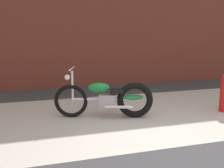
# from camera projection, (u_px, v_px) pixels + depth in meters

# --- Properties ---
(ground_plane) EXTENTS (80.00, 80.00, 0.00)m
(ground_plane) POSITION_uv_depth(u_px,v_px,m) (177.00, 147.00, 3.88)
(ground_plane) COLOR #38383A
(sidewalk_slab) EXTENTS (36.00, 3.50, 0.01)m
(sidewalk_slab) POSITION_uv_depth(u_px,v_px,m) (135.00, 114.00, 5.53)
(sidewalk_slab) COLOR #B2ADA3
(sidewalk_slab) RESTS_ON ground
(brick_building_wall) EXTENTS (36.00, 0.50, 5.34)m
(brick_building_wall) POSITION_uv_depth(u_px,v_px,m) (97.00, 3.00, 8.28)
(brick_building_wall) COLOR brown
(brick_building_wall) RESTS_ON ground
(motorcycle_green) EXTENTS (1.95, 0.82, 1.03)m
(motorcycle_green) POSITION_uv_depth(u_px,v_px,m) (111.00, 98.00, 5.23)
(motorcycle_green) COLOR black
(motorcycle_green) RESTS_ON ground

